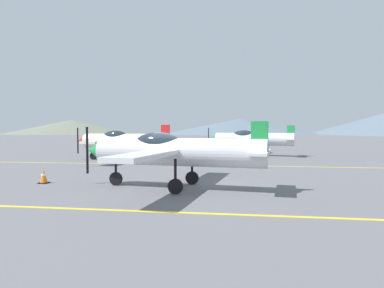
{
  "coord_description": "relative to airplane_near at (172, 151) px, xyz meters",
  "views": [
    {
      "loc": [
        2.28,
        -13.16,
        2.27
      ],
      "look_at": [
        -1.11,
        10.0,
        1.2
      ],
      "focal_mm": 31.54,
      "sensor_mm": 36.0,
      "label": 1
    }
  ],
  "objects": [
    {
      "name": "ground_plane",
      "position": [
        0.3,
        0.67,
        -1.43
      ],
      "size": [
        400.0,
        400.0,
        0.0
      ],
      "primitive_type": "plane",
      "color": "slate"
    },
    {
      "name": "airplane_near",
      "position": [
        0.0,
        0.0,
        0.0
      ],
      "size": [
        7.39,
        8.48,
        2.53
      ],
      "color": "silver",
      "rests_on": "ground_plane"
    },
    {
      "name": "apron_line_near",
      "position": [
        0.3,
        -3.64,
        -1.42
      ],
      "size": [
        80.0,
        0.16,
        0.01
      ],
      "primitive_type": "cube",
      "color": "yellow",
      "rests_on": "ground_plane"
    },
    {
      "name": "airplane_mid",
      "position": [
        -5.77,
        10.45,
        0.0
      ],
      "size": [
        7.4,
        8.48,
        2.53
      ],
      "color": "silver",
      "rests_on": "ground_plane"
    },
    {
      "name": "apron_line_far",
      "position": [
        0.3,
        8.17,
        -1.42
      ],
      "size": [
        80.0,
        0.16,
        0.01
      ],
      "primitive_type": "cube",
      "color": "yellow",
      "rests_on": "ground_plane"
    },
    {
      "name": "traffic_cone_front",
      "position": [
        -5.53,
        0.38,
        -1.14
      ],
      "size": [
        0.36,
        0.36,
        0.59
      ],
      "color": "black",
      "rests_on": "ground_plane"
    },
    {
      "name": "hill_left",
      "position": [
        -69.5,
        123.59,
        1.61
      ],
      "size": [
        55.37,
        55.37,
        6.07
      ],
      "primitive_type": "cone",
      "color": "slate",
      "rests_on": "ground_plane"
    },
    {
      "name": "hill_centerleft",
      "position": [
        1.9,
        129.73,
        1.77
      ],
      "size": [
        64.56,
        64.56,
        6.39
      ],
      "primitive_type": "cone",
      "color": "slate",
      "rests_on": "ground_plane"
    },
    {
      "name": "airplane_far",
      "position": [
        3.36,
        16.17,
        0.0
      ],
      "size": [
        7.41,
        8.46,
        2.53
      ],
      "color": "silver",
      "rests_on": "ground_plane"
    }
  ]
}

